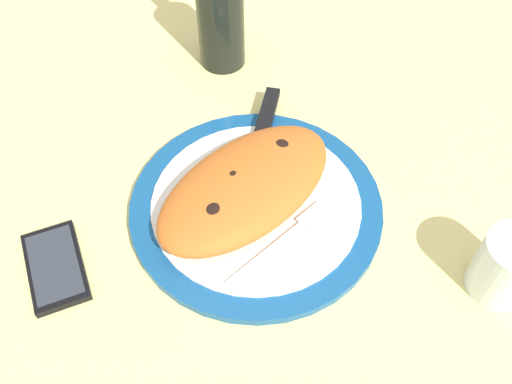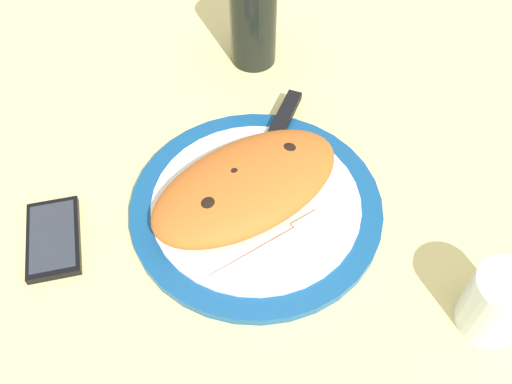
# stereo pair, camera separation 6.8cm
# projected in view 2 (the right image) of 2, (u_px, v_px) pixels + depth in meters

# --- Properties ---
(ground_plane) EXTENTS (1.50, 1.50, 0.03)m
(ground_plane) POSITION_uv_depth(u_px,v_px,m) (256.00, 216.00, 0.73)
(ground_plane) COLOR #E5D684
(plate) EXTENTS (0.32, 0.32, 0.02)m
(plate) POSITION_uv_depth(u_px,v_px,m) (256.00, 206.00, 0.71)
(plate) COLOR navy
(plate) RESTS_ON ground_plane
(calzone) EXTENTS (0.26, 0.14, 0.05)m
(calzone) POSITION_uv_depth(u_px,v_px,m) (246.00, 185.00, 0.69)
(calzone) COLOR #C16023
(calzone) RESTS_ON plate
(fork) EXTENTS (0.16, 0.02, 0.00)m
(fork) POSITION_uv_depth(u_px,v_px,m) (280.00, 240.00, 0.66)
(fork) COLOR silver
(fork) RESTS_ON plate
(knife) EXTENTS (0.22, 0.15, 0.01)m
(knife) POSITION_uv_depth(u_px,v_px,m) (275.00, 136.00, 0.76)
(knife) COLOR silver
(knife) RESTS_ON plate
(smartphone) EXTENTS (0.10, 0.13, 0.01)m
(smartphone) POSITION_uv_depth(u_px,v_px,m) (53.00, 238.00, 0.68)
(smartphone) COLOR black
(smartphone) RESTS_ON ground_plane
(water_glass) EXTENTS (0.07, 0.07, 0.08)m
(water_glass) POSITION_uv_depth(u_px,v_px,m) (496.00, 305.00, 0.59)
(water_glass) COLOR silver
(water_glass) RESTS_ON ground_plane
(wine_bottle) EXTENTS (0.07, 0.07, 0.25)m
(wine_bottle) POSITION_uv_depth(u_px,v_px,m) (253.00, 4.00, 0.82)
(wine_bottle) COLOR black
(wine_bottle) RESTS_ON ground_plane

